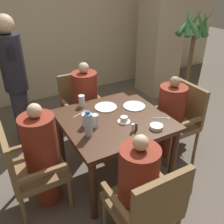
{
  "coord_description": "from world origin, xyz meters",
  "views": [
    {
      "loc": [
        -1.11,
        -1.93,
        2.09
      ],
      "look_at": [
        0.0,
        0.05,
        0.8
      ],
      "focal_mm": 40.0,
      "sensor_mm": 36.0,
      "label": 1
    }
  ],
  "objects_px": {
    "diner_in_far_chair": "(86,103)",
    "chair_near_corner": "(147,205)",
    "teacup_with_saucer": "(124,120)",
    "glass_tall_far": "(85,120)",
    "plate_main_left": "(134,106)",
    "diner_in_near_chair": "(138,188)",
    "glass_tall_mid": "(95,121)",
    "standing_host": "(16,81)",
    "chair_far_side": "(82,105)",
    "glass_tall_near": "(82,101)",
    "chair_left_side": "(28,167)",
    "diner_in_right_chair": "(170,116)",
    "potted_palm": "(186,82)",
    "bowl_small": "(156,127)",
    "chair_right_side": "(178,117)",
    "water_bottle": "(88,124)",
    "plate_main_right": "(106,107)",
    "diner_in_left_chair": "(42,155)"
  },
  "relations": [
    {
      "from": "diner_in_far_chair",
      "to": "teacup_with_saucer",
      "type": "distance_m",
      "value": 0.89
    },
    {
      "from": "standing_host",
      "to": "plate_main_right",
      "type": "distance_m",
      "value": 1.2
    },
    {
      "from": "chair_far_side",
      "to": "diner_in_far_chair",
      "type": "bearing_deg",
      "value": -90.0
    },
    {
      "from": "standing_host",
      "to": "water_bottle",
      "type": "xyz_separation_m",
      "value": [
        0.39,
        -1.3,
        -0.04
      ]
    },
    {
      "from": "diner_in_near_chair",
      "to": "chair_left_side",
      "type": "bearing_deg",
      "value": 133.28
    },
    {
      "from": "diner_in_right_chair",
      "to": "glass_tall_mid",
      "type": "distance_m",
      "value": 1.06
    },
    {
      "from": "chair_near_corner",
      "to": "glass_tall_mid",
      "type": "relative_size",
      "value": 6.9
    },
    {
      "from": "chair_near_corner",
      "to": "diner_in_near_chair",
      "type": "bearing_deg",
      "value": 90.0
    },
    {
      "from": "plate_main_left",
      "to": "glass_tall_far",
      "type": "xyz_separation_m",
      "value": [
        -0.64,
        -0.1,
        0.06
      ]
    },
    {
      "from": "plate_main_left",
      "to": "diner_in_near_chair",
      "type": "bearing_deg",
      "value": -121.6
    },
    {
      "from": "diner_in_left_chair",
      "to": "standing_host",
      "type": "bearing_deg",
      "value": 88.22
    },
    {
      "from": "teacup_with_saucer",
      "to": "glass_tall_mid",
      "type": "distance_m",
      "value": 0.3
    },
    {
      "from": "chair_far_side",
      "to": "glass_tall_near",
      "type": "xyz_separation_m",
      "value": [
        -0.19,
        -0.48,
        0.32
      ]
    },
    {
      "from": "diner_in_far_chair",
      "to": "glass_tall_near",
      "type": "xyz_separation_m",
      "value": [
        -0.19,
        -0.34,
        0.23
      ]
    },
    {
      "from": "glass_tall_near",
      "to": "standing_host",
      "type": "bearing_deg",
      "value": 127.38
    },
    {
      "from": "chair_near_corner",
      "to": "bowl_small",
      "type": "xyz_separation_m",
      "value": [
        0.47,
        0.53,
        0.28
      ]
    },
    {
      "from": "chair_left_side",
      "to": "glass_tall_far",
      "type": "relative_size",
      "value": 6.9
    },
    {
      "from": "chair_left_side",
      "to": "chair_near_corner",
      "type": "xyz_separation_m",
      "value": [
        0.71,
        -0.9,
        0.0
      ]
    },
    {
      "from": "diner_in_far_chair",
      "to": "chair_near_corner",
      "type": "height_order",
      "value": "diner_in_far_chair"
    },
    {
      "from": "potted_palm",
      "to": "plate_main_right",
      "type": "height_order",
      "value": "potted_palm"
    },
    {
      "from": "plate_main_right",
      "to": "water_bottle",
      "type": "bearing_deg",
      "value": -134.4
    },
    {
      "from": "diner_in_near_chair",
      "to": "glass_tall_mid",
      "type": "height_order",
      "value": "diner_in_near_chair"
    },
    {
      "from": "chair_far_side",
      "to": "diner_in_right_chair",
      "type": "bearing_deg",
      "value": -48.86
    },
    {
      "from": "bowl_small",
      "to": "chair_right_side",
      "type": "bearing_deg",
      "value": 28.86
    },
    {
      "from": "diner_in_right_chair",
      "to": "water_bottle",
      "type": "bearing_deg",
      "value": -172.62
    },
    {
      "from": "chair_near_corner",
      "to": "standing_host",
      "type": "relative_size",
      "value": 0.53
    },
    {
      "from": "standing_host",
      "to": "glass_tall_far",
      "type": "height_order",
      "value": "standing_host"
    },
    {
      "from": "chair_left_side",
      "to": "teacup_with_saucer",
      "type": "xyz_separation_m",
      "value": [
        0.97,
        -0.11,
        0.28
      ]
    },
    {
      "from": "chair_far_side",
      "to": "glass_tall_mid",
      "type": "distance_m",
      "value": 1.02
    },
    {
      "from": "water_bottle",
      "to": "glass_tall_far",
      "type": "distance_m",
      "value": 0.17
    },
    {
      "from": "bowl_small",
      "to": "diner_in_near_chair",
      "type": "bearing_deg",
      "value": -140.5
    },
    {
      "from": "chair_far_side",
      "to": "chair_right_side",
      "type": "distance_m",
      "value": 1.29
    },
    {
      "from": "chair_far_side",
      "to": "chair_right_side",
      "type": "height_order",
      "value": "same"
    },
    {
      "from": "diner_in_far_chair",
      "to": "chair_near_corner",
      "type": "xyz_separation_m",
      "value": [
        -0.21,
        -1.65,
        -0.09
      ]
    },
    {
      "from": "diner_in_near_chair",
      "to": "glass_tall_mid",
      "type": "bearing_deg",
      "value": 92.23
    },
    {
      "from": "chair_right_side",
      "to": "diner_in_right_chair",
      "type": "distance_m",
      "value": 0.15
    },
    {
      "from": "chair_right_side",
      "to": "glass_tall_far",
      "type": "distance_m",
      "value": 1.29
    },
    {
      "from": "diner_in_far_chair",
      "to": "plate_main_left",
      "type": "relative_size",
      "value": 4.54
    },
    {
      "from": "chair_far_side",
      "to": "glass_tall_far",
      "type": "distance_m",
      "value": 0.99
    },
    {
      "from": "diner_in_right_chair",
      "to": "chair_near_corner",
      "type": "height_order",
      "value": "diner_in_right_chair"
    },
    {
      "from": "diner_in_far_chair",
      "to": "water_bottle",
      "type": "relative_size",
      "value": 4.45
    },
    {
      "from": "water_bottle",
      "to": "glass_tall_far",
      "type": "height_order",
      "value": "water_bottle"
    },
    {
      "from": "teacup_with_saucer",
      "to": "bowl_small",
      "type": "xyz_separation_m",
      "value": [
        0.21,
        -0.26,
        -0.01
      ]
    },
    {
      "from": "chair_far_side",
      "to": "teacup_with_saucer",
      "type": "relative_size",
      "value": 6.9
    },
    {
      "from": "teacup_with_saucer",
      "to": "glass_tall_far",
      "type": "xyz_separation_m",
      "value": [
        -0.37,
        0.12,
        0.04
      ]
    },
    {
      "from": "potted_palm",
      "to": "glass_tall_mid",
      "type": "bearing_deg",
      "value": -159.43
    },
    {
      "from": "glass_tall_mid",
      "to": "potted_palm",
      "type": "bearing_deg",
      "value": 20.57
    },
    {
      "from": "plate_main_left",
      "to": "plate_main_right",
      "type": "xyz_separation_m",
      "value": [
        -0.29,
        0.14,
        0.0
      ]
    },
    {
      "from": "bowl_small",
      "to": "glass_tall_far",
      "type": "bearing_deg",
      "value": 146.97
    },
    {
      "from": "glass_tall_near",
      "to": "potted_palm",
      "type": "bearing_deg",
      "value": 8.35
    }
  ]
}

